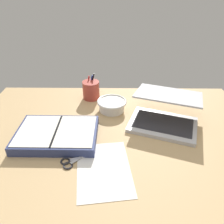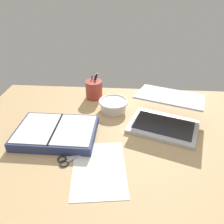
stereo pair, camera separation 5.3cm
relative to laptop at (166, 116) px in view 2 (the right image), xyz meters
The scene contains 7 objects.
desk_top 28.48cm from the laptop, 155.28° to the right, with size 140.00×100.00×2.00cm, color tan.
laptop is the anchor object (origin of this frame).
bowl 28.48cm from the laptop, 155.96° to the left, with size 15.85×15.85×5.89cm.
pen_cup 45.80cm from the laptop, 146.72° to the left, with size 9.72×9.72×14.48cm.
planner 51.84cm from the laptop, 165.68° to the right, with size 35.55×24.84×4.71cm.
scissors 50.27cm from the laptop, 146.57° to the right, with size 13.19×10.60×0.80cm.
paper_sheet_front 42.36cm from the laptop, 132.82° to the right, with size 20.06×28.96×0.16cm, color white.
Camera 2 is at (5.85, -77.30, 64.98)cm, focal length 35.00 mm.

